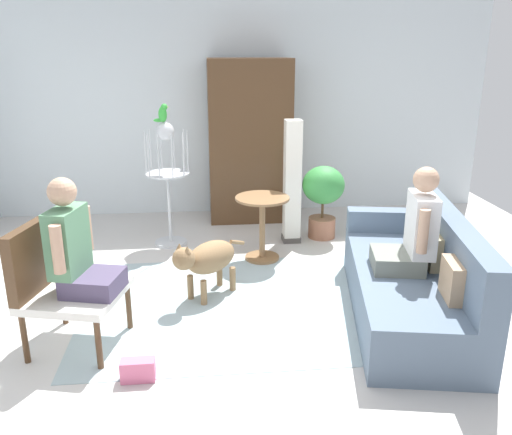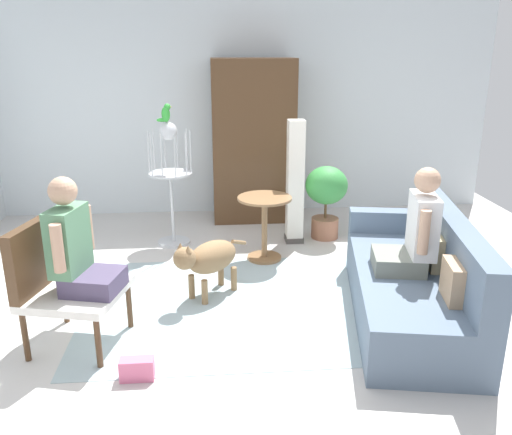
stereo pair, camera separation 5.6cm
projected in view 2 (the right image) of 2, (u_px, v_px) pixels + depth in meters
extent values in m
plane|color=beige|center=(255.00, 309.00, 4.54)|extent=(7.32, 7.32, 0.00)
cube|color=silver|center=(236.00, 107.00, 6.91)|extent=(6.70, 0.12, 2.77)
cube|color=#9EB2B7|center=(239.00, 305.00, 4.62)|extent=(2.62, 2.04, 0.01)
cube|color=slate|center=(407.00, 293.00, 4.36)|extent=(1.20, 2.17, 0.42)
cube|color=slate|center=(454.00, 246.00, 4.20)|extent=(0.55, 2.05, 0.43)
cube|color=slate|center=(393.00, 221.00, 5.15)|extent=(0.86, 0.33, 0.21)
cube|color=tan|center=(453.00, 281.00, 3.75)|extent=(0.16, 0.33, 0.28)
cube|color=#C6B284|center=(435.00, 252.00, 4.28)|extent=(0.15, 0.29, 0.28)
cylinder|color=#4C331E|center=(129.00, 305.00, 4.20)|extent=(0.04, 0.04, 0.39)
cylinder|color=#4C331E|center=(98.00, 343.00, 3.67)|extent=(0.04, 0.04, 0.39)
cylinder|color=#4C331E|center=(65.00, 300.00, 4.28)|extent=(0.04, 0.04, 0.39)
cylinder|color=#4C331E|center=(25.00, 336.00, 3.75)|extent=(0.04, 0.04, 0.39)
cube|color=white|center=(77.00, 293.00, 3.91)|extent=(0.79, 0.80, 0.06)
cube|color=#4C331E|center=(36.00, 255.00, 3.86)|extent=(0.24, 0.66, 0.50)
cube|color=slate|center=(398.00, 261.00, 4.28)|extent=(0.46, 0.47, 0.14)
cube|color=white|center=(423.00, 225.00, 4.17)|extent=(0.25, 0.43, 0.48)
sphere|color=tan|center=(427.00, 180.00, 4.06)|extent=(0.20, 0.20, 0.20)
cylinder|color=tan|center=(424.00, 232.00, 3.94)|extent=(0.08, 0.08, 0.34)
cylinder|color=tan|center=(412.00, 213.00, 4.40)|extent=(0.08, 0.08, 0.34)
cube|color=#4D425F|center=(94.00, 282.00, 3.86)|extent=(0.46, 0.44, 0.14)
cube|color=#598C66|center=(68.00, 240.00, 3.78)|extent=(0.26, 0.39, 0.48)
sphere|color=tan|center=(63.00, 191.00, 3.67)|extent=(0.20, 0.20, 0.20)
cylinder|color=tan|center=(87.00, 227.00, 3.98)|extent=(0.08, 0.08, 0.34)
cylinder|color=tan|center=(58.00, 248.00, 3.57)|extent=(0.08, 0.08, 0.34)
cylinder|color=olive|center=(265.00, 198.00, 5.41)|extent=(0.55, 0.55, 0.02)
cylinder|color=olive|center=(264.00, 230.00, 5.51)|extent=(0.06, 0.06, 0.65)
cylinder|color=olive|center=(264.00, 257.00, 5.61)|extent=(0.36, 0.36, 0.03)
ellipsoid|color=olive|center=(212.00, 257.00, 4.71)|extent=(0.57, 0.56, 0.28)
sphere|color=olive|center=(185.00, 258.00, 4.45)|extent=(0.19, 0.19, 0.19)
cone|color=olive|center=(188.00, 249.00, 4.39)|extent=(0.06, 0.06, 0.06)
cone|color=olive|center=(180.00, 246.00, 4.45)|extent=(0.06, 0.06, 0.06)
cylinder|color=olive|center=(239.00, 242.00, 4.94)|extent=(0.16, 0.15, 0.10)
cylinder|color=olive|center=(205.00, 292.00, 4.60)|extent=(0.06, 0.06, 0.23)
cylinder|color=olive|center=(192.00, 287.00, 4.71)|extent=(0.06, 0.06, 0.23)
cylinder|color=olive|center=(234.00, 279.00, 4.86)|extent=(0.06, 0.06, 0.23)
cylinder|color=olive|center=(221.00, 274.00, 4.97)|extent=(0.06, 0.06, 0.23)
cylinder|color=silver|center=(174.00, 242.00, 6.05)|extent=(0.36, 0.36, 0.03)
cylinder|color=silver|center=(172.00, 209.00, 5.94)|extent=(0.04, 0.04, 0.80)
cylinder|color=silver|center=(171.00, 173.00, 5.81)|extent=(0.47, 0.47, 0.02)
cylinder|color=silver|center=(190.00, 152.00, 5.75)|extent=(0.01, 0.01, 0.45)
cylinder|color=silver|center=(187.00, 150.00, 5.88)|extent=(0.01, 0.01, 0.45)
cylinder|color=silver|center=(177.00, 148.00, 5.94)|extent=(0.01, 0.01, 0.45)
cylinder|color=silver|center=(164.00, 149.00, 5.93)|extent=(0.01, 0.01, 0.45)
cylinder|color=silver|center=(154.00, 150.00, 5.85)|extent=(0.01, 0.01, 0.45)
cylinder|color=silver|center=(148.00, 152.00, 5.72)|extent=(0.01, 0.01, 0.45)
cylinder|color=silver|center=(151.00, 155.00, 5.60)|extent=(0.01, 0.01, 0.45)
cylinder|color=silver|center=(161.00, 156.00, 5.53)|extent=(0.01, 0.01, 0.45)
cylinder|color=silver|center=(175.00, 156.00, 5.54)|extent=(0.01, 0.01, 0.45)
cylinder|color=silver|center=(186.00, 154.00, 5.63)|extent=(0.01, 0.01, 0.45)
sphere|color=silver|center=(168.00, 131.00, 5.67)|extent=(0.19, 0.19, 0.19)
ellipsoid|color=green|center=(166.00, 114.00, 5.61)|extent=(0.09, 0.10, 0.17)
sphere|color=green|center=(167.00, 107.00, 5.59)|extent=(0.07, 0.07, 0.07)
cone|color=#D8BF4C|center=(171.00, 107.00, 5.59)|extent=(0.03, 0.02, 0.02)
ellipsoid|color=green|center=(162.00, 120.00, 5.62)|extent=(0.12, 0.03, 0.04)
cylinder|color=#996047|center=(325.00, 228.00, 6.21)|extent=(0.31, 0.31, 0.24)
cylinder|color=brown|center=(325.00, 210.00, 6.14)|extent=(0.03, 0.03, 0.20)
ellipsoid|color=green|center=(326.00, 185.00, 6.05)|extent=(0.48, 0.48, 0.43)
cube|color=#4C4742|center=(294.00, 238.00, 6.12)|extent=(0.20, 0.20, 0.06)
cube|color=white|center=(295.00, 180.00, 5.90)|extent=(0.18, 0.18, 1.32)
cube|color=#4C331E|center=(253.00, 141.00, 6.65)|extent=(1.02, 0.56, 2.00)
cube|color=#D8668C|center=(137.00, 369.00, 3.57)|extent=(0.23, 0.10, 0.15)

